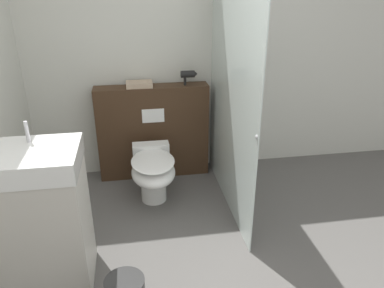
% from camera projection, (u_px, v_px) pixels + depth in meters
% --- Properties ---
extents(wall_back, '(8.00, 0.06, 2.50)m').
position_uv_depth(wall_back, '(176.00, 55.00, 3.78)').
color(wall_back, silver).
rests_on(wall_back, ground_plane).
extents(partition_panel, '(1.14, 0.21, 0.98)m').
position_uv_depth(partition_panel, '(153.00, 132.00, 3.91)').
color(partition_panel, '#3D2819').
rests_on(partition_panel, ground_plane).
extents(shower_glass, '(0.04, 1.54, 2.02)m').
position_uv_depth(shower_glass, '(231.00, 99.00, 3.21)').
color(shower_glass, silver).
rests_on(shower_glass, ground_plane).
extents(toilet, '(0.40, 0.63, 0.50)m').
position_uv_depth(toilet, '(153.00, 172.00, 3.47)').
color(toilet, white).
rests_on(toilet, ground_plane).
extents(sink_vanity, '(0.63, 0.49, 1.16)m').
position_uv_depth(sink_vanity, '(38.00, 220.00, 2.46)').
color(sink_vanity, beige).
rests_on(sink_vanity, ground_plane).
extents(hair_drier, '(0.17, 0.07, 0.14)m').
position_uv_depth(hair_drier, '(188.00, 75.00, 3.70)').
color(hair_drier, black).
rests_on(hair_drier, partition_panel).
extents(folded_towel, '(0.26, 0.17, 0.05)m').
position_uv_depth(folded_towel, '(139.00, 84.00, 3.67)').
color(folded_towel, tan).
rests_on(folded_towel, partition_panel).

